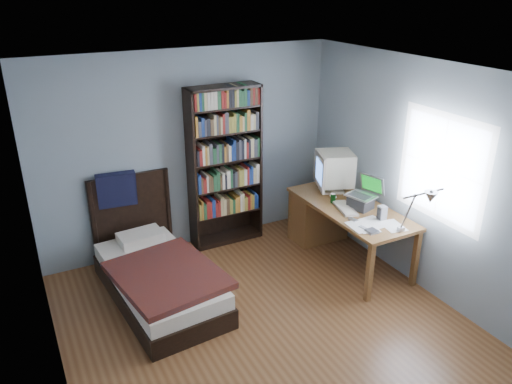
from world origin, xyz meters
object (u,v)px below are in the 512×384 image
Objects in this scene: desk at (326,214)px; desk_lamp at (426,201)px; laptop at (362,199)px; bed at (156,273)px; speaker at (382,213)px; keyboard at (345,208)px; crt_monitor at (333,169)px; bookshelf at (225,167)px; soda_can at (333,198)px.

desk_lamp is (-0.04, -1.64, 0.85)m from desk.
bed reaches higher than laptop.
speaker is at bearing -18.92° from bed.
laptop reaches higher than keyboard.
desk is at bearing 2.51° from bed.
bed is at bearing -177.49° from desk.
crt_monitor is at bearing 85.72° from desk_lamp.
bookshelf is at bearing 133.24° from laptop.
desk_lamp is at bearing -91.41° from desk.
desk is 0.71m from laptop.
soda_can is at bearing -4.99° from bed.
bookshelf is (-1.19, 1.61, 0.22)m from speaker.
soda_can is (-0.21, -0.31, -0.24)m from crt_monitor.
bed is (-2.26, 1.54, -1.01)m from desk_lamp.
desk is 10.42× the size of speaker.
speaker is at bearing 79.50° from desk_lamp.
desk_lamp is at bearing -65.53° from bookshelf.
crt_monitor is 0.63m from keyboard.
desk_lamp is 0.33× the size of bed.
laptop is 2.41× the size of speaker.
laptop reaches higher than soda_can.
desk is 2.53× the size of desk_lamp.
bookshelf is at bearing 143.76° from keyboard.
desk_lamp is 4.12× the size of speaker.
speaker is at bearing -71.21° from soda_can.
laptop is at bearing -11.12° from bed.
keyboard is 0.21× the size of bookshelf.
desk is 1.01m from speaker.
laptop is 0.93× the size of keyboard.
bed is at bearing 168.88° from laptop.
crt_monitor is 0.29× the size of bed.
laptop is at bearing 0.24° from keyboard.
laptop is at bearing 94.38° from speaker.
desk_lamp is (-0.13, -1.07, 0.43)m from laptop.
keyboard is at bearing 120.21° from speaker.
desk is 2.31m from bed.
laptop is 0.35m from soda_can.
laptop is 3.53× the size of soda_can.
keyboard is at bearing 165.73° from laptop.
laptop is 1.74m from bookshelf.
desk_lamp is at bearing -86.53° from soda_can.
speaker is at bearing -89.43° from crt_monitor.
desk is 1.85m from desk_lamp.
crt_monitor is at bearing 93.94° from speaker.
speaker is at bearing -88.99° from laptop.
bookshelf is 1.01× the size of bed.
bookshelf reaches higher than desk.
desk_lamp is 0.33× the size of bookshelf.
crt_monitor reaches higher than keyboard.
bed is at bearing -177.22° from crt_monitor.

